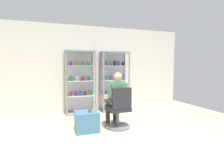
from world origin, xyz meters
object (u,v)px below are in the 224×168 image
(display_cabinet_left, at_px, (80,82))
(tea_glass, at_px, (90,110))
(storage_crate, at_px, (87,121))
(seated_shopkeeper, at_px, (116,97))
(office_chair, at_px, (119,112))
(display_cabinet_right, at_px, (114,81))

(display_cabinet_left, relative_size, tea_glass, 21.10)
(storage_crate, relative_size, tea_glass, 5.54)
(display_cabinet_left, bearing_deg, seated_shopkeeper, -67.47)
(office_chair, relative_size, tea_glass, 10.66)
(display_cabinet_left, distance_m, storage_crate, 1.77)
(display_cabinet_right, height_order, storage_crate, display_cabinet_right)
(office_chair, relative_size, seated_shopkeeper, 0.74)
(display_cabinet_left, xyz_separation_m, storage_crate, (-0.09, -1.61, -0.74))
(office_chair, height_order, seated_shopkeeper, seated_shopkeeper)
(display_cabinet_right, distance_m, seated_shopkeeper, 1.61)
(display_cabinet_left, height_order, seated_shopkeeper, display_cabinet_left)
(display_cabinet_right, xyz_separation_m, seated_shopkeeper, (-0.47, -1.52, -0.26))
(seated_shopkeeper, relative_size, tea_glass, 14.33)
(display_cabinet_left, xyz_separation_m, display_cabinet_right, (1.10, -0.00, 0.01))
(storage_crate, bearing_deg, seated_shopkeeper, 6.68)
(seated_shopkeeper, height_order, storage_crate, seated_shopkeeper)
(office_chair, xyz_separation_m, storage_crate, (-0.73, 0.08, -0.18))
(seated_shopkeeper, bearing_deg, display_cabinet_left, 112.53)
(storage_crate, bearing_deg, display_cabinet_right, 53.51)
(tea_glass, bearing_deg, office_chair, -0.54)
(display_cabinet_left, bearing_deg, storage_crate, -93.06)
(seated_shopkeeper, relative_size, storage_crate, 2.58)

